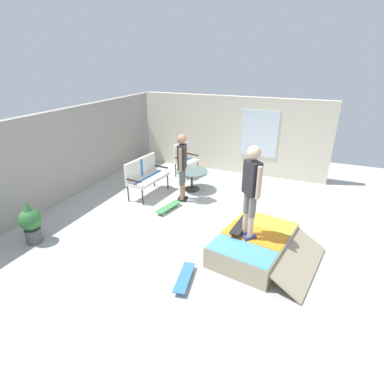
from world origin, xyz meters
TOP-DOWN VIEW (x-y plane):
  - ground_plane at (0.00, 0.00)m, footprint 12.00×12.00m
  - back_wall_cinderblock at (0.00, 4.00)m, footprint 9.00×0.20m
  - house_facade at (3.80, 0.49)m, footprint 0.23×6.00m
  - skate_ramp at (-0.59, -1.26)m, footprint 2.04×2.04m
  - patio_bench at (1.04, 2.11)m, footprint 1.30×0.68m
  - patio_chair_near_house at (2.81, 1.74)m, footprint 0.74×0.69m
  - patio_table at (1.83, 1.05)m, footprint 0.90×0.90m
  - person_watching at (1.10, 1.02)m, footprint 0.47×0.30m
  - person_skater at (-0.68, -1.11)m, footprint 0.37×0.37m
  - skateboard_by_bench at (0.43, 1.09)m, footprint 0.82×0.37m
  - skateboard_spare at (-1.82, -0.34)m, footprint 0.82×0.33m
  - skateboard_on_ramp at (-0.48, -0.94)m, footprint 0.81×0.27m
  - potted_plant at (-1.90, 3.00)m, footprint 0.44×0.44m

SIDE VIEW (x-z plane):
  - ground_plane at x=0.00m, z-range -0.10..0.00m
  - skateboard_by_bench at x=0.43m, z-range 0.03..0.14m
  - skateboard_spare at x=-1.82m, z-range 0.03..0.14m
  - skate_ramp at x=-0.59m, z-range 0.00..0.43m
  - patio_table at x=1.83m, z-range 0.12..0.69m
  - potted_plant at x=-1.90m, z-range 0.01..0.93m
  - skateboard_on_ramp at x=-0.48m, z-range 0.47..0.57m
  - patio_chair_near_house at x=2.81m, z-range 0.10..1.12m
  - patio_bench at x=1.04m, z-range 0.11..1.13m
  - person_watching at x=1.10m, z-range 0.16..1.93m
  - back_wall_cinderblock at x=0.00m, z-range 0.00..2.30m
  - house_facade at x=3.80m, z-range 0.00..2.40m
  - person_skater at x=-0.68m, z-range 0.58..2.31m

